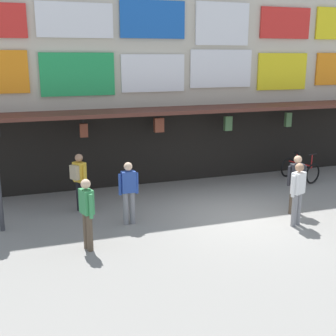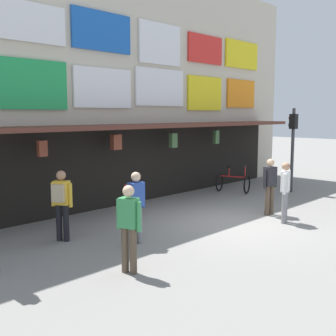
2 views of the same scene
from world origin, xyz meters
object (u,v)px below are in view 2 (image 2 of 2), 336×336
pedestrian_in_white (270,183)px  pedestrian_in_red (135,202)px  traffic_light_far (293,136)px  pedestrian_in_green (61,200)px  pedestrian_in_blue (285,189)px  pedestrian_in_yellow (129,224)px  bicycle_parked (233,182)px

pedestrian_in_white → pedestrian_in_red: size_ratio=1.00×
traffic_light_far → pedestrian_in_green: (-9.53, 0.80, -1.16)m
pedestrian_in_blue → pedestrian_in_yellow: same height
pedestrian_in_red → pedestrian_in_green: bearing=128.5°
bicycle_parked → pedestrian_in_yellow: pedestrian_in_yellow is taller
pedestrian_in_green → pedestrian_in_yellow: (-0.17, -2.63, -0.04)m
bicycle_parked → pedestrian_in_green: (-7.87, -0.73, 0.59)m
pedestrian_in_white → pedestrian_in_yellow: bearing=-175.2°
pedestrian_in_green → pedestrian_in_blue: 5.95m
traffic_light_far → bicycle_parked: 2.85m
pedestrian_in_green → traffic_light_far: bearing=-4.8°
bicycle_parked → pedestrian_in_green: bearing=-174.7°
pedestrian_in_white → pedestrian_in_blue: size_ratio=1.00×
pedestrian_in_red → pedestrian_in_yellow: bearing=-135.1°
pedestrian_in_green → pedestrian_in_red: (1.09, -1.37, 0.00)m
pedestrian_in_blue → pedestrian_in_white: bearing=57.4°
pedestrian_in_yellow → bicycle_parked: bearing=22.6°
pedestrian_in_yellow → pedestrian_in_green: bearing=86.2°
pedestrian_in_yellow → pedestrian_in_white: bearing=4.8°
pedestrian_in_green → pedestrian_in_yellow: same height
pedestrian_in_blue → bicycle_parked: bearing=53.6°
bicycle_parked → pedestrian_in_blue: 4.53m
bicycle_parked → pedestrian_in_blue: (-2.67, -3.62, 0.55)m
pedestrian_in_white → pedestrian_in_blue: same height
traffic_light_far → pedestrian_in_green: traffic_light_far is taller
pedestrian_in_green → pedestrian_in_red: bearing=-51.5°
bicycle_parked → traffic_light_far: bearing=-42.6°
pedestrian_in_green → pedestrian_in_white: 6.07m
pedestrian_in_white → pedestrian_in_blue: 0.90m
pedestrian_in_white → pedestrian_in_green: bearing=159.4°
pedestrian_in_yellow → pedestrian_in_red: (1.26, 1.26, 0.04)m
pedestrian_in_green → bicycle_parked: bearing=5.3°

